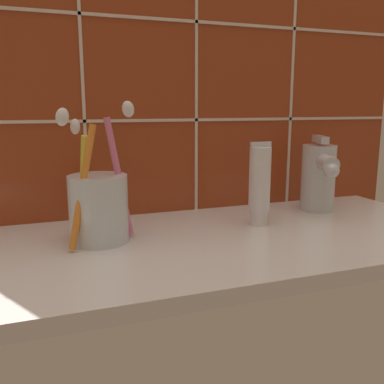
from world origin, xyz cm
name	(u,v)px	position (x,y,z in cm)	size (l,w,h in cm)	color
sink_counter	(223,242)	(0.00, 0.00, 1.00)	(75.58, 33.73, 2.00)	silver
tile_wall_backsplash	(184,86)	(0.01, 17.11, 23.64)	(85.58, 1.72, 47.26)	#933819
toothbrush_cup	(98,205)	(-17.07, 3.58, 7.09)	(11.27, 10.47, 19.13)	silver
toothpaste_tube	(260,184)	(7.60, 3.56, 8.41)	(3.47, 3.31, 12.99)	white
sink_faucet	(319,175)	(21.86, 8.00, 8.38)	(6.76, 11.09, 13.23)	silver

